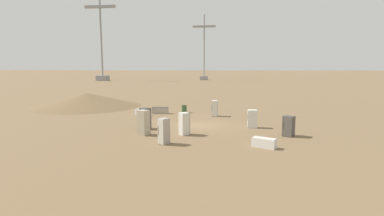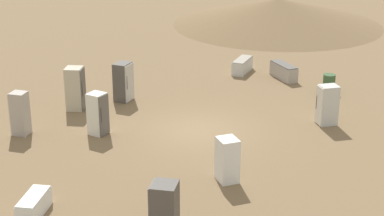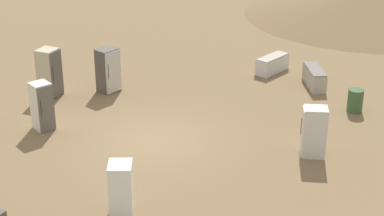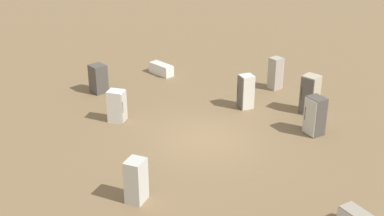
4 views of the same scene
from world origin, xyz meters
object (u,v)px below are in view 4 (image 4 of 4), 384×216
object	(u,v)px
discarded_fridge_1	(117,106)
discarded_fridge_2	(98,79)
discarded_fridge_6	(276,73)
discarded_fridge_7	(310,94)
discarded_fridge_4	(315,116)
discarded_fridge_8	(161,69)
discarded_fridge_5	(246,92)
discarded_fridge_3	(136,181)

from	to	relation	value
discarded_fridge_1	discarded_fridge_2	size ratio (longest dim) A/B	1.01
discarded_fridge_1	discarded_fridge_6	bearing A→B (deg)	132.69
discarded_fridge_2	discarded_fridge_7	xyz separation A→B (m)	(10.60, 0.83, 0.18)
discarded_fridge_4	discarded_fridge_8	distance (m)	10.13
discarded_fridge_5	discarded_fridge_3	bearing A→B (deg)	127.36
discarded_fridge_2	discarded_fridge_5	bearing A→B (deg)	33.24
discarded_fridge_2	discarded_fridge_8	bearing A→B (deg)	87.82
discarded_fridge_2	discarded_fridge_8	xyz separation A→B (m)	(2.14, 3.40, -0.44)
discarded_fridge_8	discarded_fridge_6	bearing A→B (deg)	116.29
discarded_fridge_1	discarded_fridge_4	size ratio (longest dim) A/B	0.87
discarded_fridge_3	discarded_fridge_1	bearing A→B (deg)	125.87
discarded_fridge_3	discarded_fridge_6	world-z (taller)	discarded_fridge_6
discarded_fridge_2	discarded_fridge_3	world-z (taller)	discarded_fridge_3
discarded_fridge_4	discarded_fridge_5	bearing A→B (deg)	14.37
discarded_fridge_1	discarded_fridge_5	bearing A→B (deg)	120.02
discarded_fridge_7	discarded_fridge_6	bearing A→B (deg)	-25.74
discarded_fridge_5	discarded_fridge_6	bearing A→B (deg)	-59.17
discarded_fridge_7	discarded_fridge_8	xyz separation A→B (m)	(-8.47, 2.58, -0.63)
discarded_fridge_4	discarded_fridge_6	size ratio (longest dim) A/B	1.01
discarded_fridge_1	discarded_fridge_8	distance (m)	6.25
discarded_fridge_4	discarded_fridge_7	distance (m)	2.22
discarded_fridge_1	discarded_fridge_5	xyz separation A→B (m)	(5.25, 3.26, 0.08)
discarded_fridge_4	discarded_fridge_6	distance (m)	5.25
discarded_fridge_1	discarded_fridge_8	size ratio (longest dim) A/B	0.95
discarded_fridge_1	discarded_fridge_7	size ratio (longest dim) A/B	0.81
discarded_fridge_1	discarded_fridge_2	world-z (taller)	discarded_fridge_1
discarded_fridge_8	discarded_fridge_3	bearing A→B (deg)	44.42
discarded_fridge_3	discarded_fridge_7	distance (m)	10.46
discarded_fridge_1	discarded_fridge_4	distance (m)	8.82
discarded_fridge_3	discarded_fridge_4	size ratio (longest dim) A/B	0.94
discarded_fridge_8	discarded_fridge_5	bearing A→B (deg)	89.06
discarded_fridge_2	discarded_fridge_7	world-z (taller)	discarded_fridge_7
discarded_fridge_1	discarded_fridge_6	world-z (taller)	discarded_fridge_6
discarded_fridge_5	discarded_fridge_8	xyz separation A→B (m)	(-5.48, 2.97, -0.53)
discarded_fridge_3	discarded_fridge_5	distance (m)	9.07
discarded_fridge_5	discarded_fridge_7	size ratio (longest dim) A/B	0.90
discarded_fridge_4	discarded_fridge_7	size ratio (longest dim) A/B	0.93
discarded_fridge_6	discarded_fridge_4	bearing A→B (deg)	-26.82
discarded_fridge_3	discarded_fridge_8	world-z (taller)	discarded_fridge_3
discarded_fridge_3	discarded_fridge_8	bearing A→B (deg)	111.79
discarded_fridge_1	discarded_fridge_7	xyz separation A→B (m)	(8.23, 3.65, 0.18)
discarded_fridge_3	discarded_fridge_4	bearing A→B (deg)	57.92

